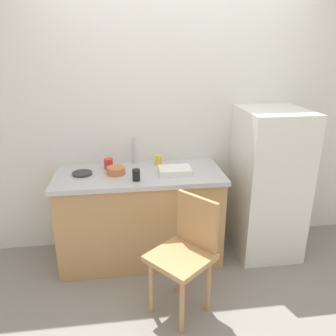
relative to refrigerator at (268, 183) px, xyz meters
The scene contains 13 objects.
ground_plane 1.26m from the refrigerator, 143.03° to the right, with size 8.00×8.00×0.00m, color gray.
back_wall 1.07m from the refrigerator, 156.52° to the left, with size 4.80×0.10×2.48m, color silver.
cabinet_base 1.23m from the refrigerator, behind, with size 1.43×0.60×0.81m, color tan.
countertop 1.21m from the refrigerator, behind, with size 1.47×0.64×0.04m, color #B7B7BC.
faucet 1.29m from the refrigerator, 167.82° to the left, with size 0.02×0.02×0.25m, color #B7B7BC.
refrigerator is the anchor object (origin of this frame).
chair 1.16m from the refrigerator, 142.37° to the right, with size 0.56×0.56×0.89m.
dish_tray 0.91m from the refrigerator, behind, with size 0.28×0.20×0.05m, color white.
terracotta_bowl 1.41m from the refrigerator, behind, with size 0.16×0.16×0.06m, color #C67042.
hotplate 1.70m from the refrigerator, behind, with size 0.17×0.17×0.02m, color #2D2D2D.
cup_red 1.49m from the refrigerator, behind, with size 0.08×0.08×0.09m, color red.
cup_yellow 1.05m from the refrigerator, 169.23° to the left, with size 0.06×0.06×0.10m, color yellow.
cup_black 1.26m from the refrigerator, behind, with size 0.06×0.06×0.10m, color black.
Camera 1 is at (-0.47, -2.12, 1.90)m, focal length 35.98 mm.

